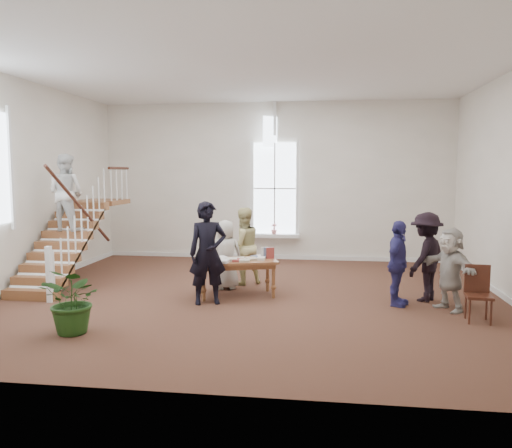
# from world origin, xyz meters

# --- Properties ---
(ground) EXTENTS (10.00, 10.00, 0.00)m
(ground) POSITION_xyz_m (0.00, 0.00, 0.00)
(ground) COLOR #47281B
(ground) RESTS_ON ground
(room_shell) EXTENTS (10.49, 10.00, 10.00)m
(room_shell) POSITION_xyz_m (-0.00, 4.39, 0.40)
(room_shell) COLOR beige
(room_shell) RESTS_ON ground
(staircase) EXTENTS (1.10, 4.10, 2.92)m
(staircase) POSITION_xyz_m (-4.34, 0.75, 1.62)
(staircase) COLOR brown
(staircase) RESTS_ON ground
(library_table) EXTENTS (1.76, 1.25, 0.81)m
(library_table) POSITION_xyz_m (-0.35, 0.01, 0.67)
(library_table) COLOR brown
(library_table) RESTS_ON ground
(police_officer) EXTENTS (0.84, 0.69, 1.97)m
(police_officer) POSITION_xyz_m (-0.79, -0.63, 0.98)
(police_officer) COLOR black
(police_officer) RESTS_ON ground
(elderly_woman) EXTENTS (0.86, 0.73, 1.50)m
(elderly_woman) POSITION_xyz_m (-0.69, 0.62, 0.75)
(elderly_woman) COLOR beige
(elderly_woman) RESTS_ON ground
(person_yellow) EXTENTS (1.06, 1.01, 1.73)m
(person_yellow) POSITION_xyz_m (-0.39, 1.12, 0.87)
(person_yellow) COLOR #D1C682
(person_yellow) RESTS_ON ground
(woman_cluster_a) EXTENTS (0.72, 1.03, 1.62)m
(woman_cluster_a) POSITION_xyz_m (2.79, -0.30, 0.81)
(woman_cluster_a) COLOR navy
(woman_cluster_a) RESTS_ON ground
(woman_cluster_b) EXTENTS (1.18, 1.30, 1.75)m
(woman_cluster_b) POSITION_xyz_m (3.39, 0.15, 0.87)
(woman_cluster_b) COLOR black
(woman_cluster_b) RESTS_ON ground
(woman_cluster_c) EXTENTS (1.09, 1.45, 1.53)m
(woman_cluster_c) POSITION_xyz_m (3.69, -0.50, 0.76)
(woman_cluster_c) COLOR #BAB2A7
(woman_cluster_c) RESTS_ON ground
(floor_plant) EXTENTS (1.15, 1.07, 1.06)m
(floor_plant) POSITION_xyz_m (-2.45, -2.66, 0.53)
(floor_plant) COLOR #1C3E13
(floor_plant) RESTS_ON ground
(side_chair) EXTENTS (0.45, 0.45, 0.95)m
(side_chair) POSITION_xyz_m (4.01, -1.11, 0.53)
(side_chair) COLOR black
(side_chair) RESTS_ON ground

